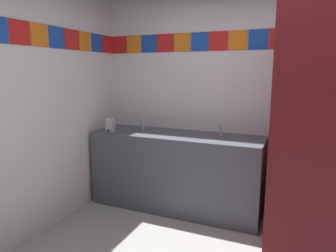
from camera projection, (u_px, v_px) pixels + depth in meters
wall_back at (257, 90)px, 3.40m from camera, size 3.70×0.09×2.77m
vanity_counter at (176, 170)px, 3.57m from camera, size 1.96×0.61×0.88m
faucet_left at (142, 125)px, 3.76m from camera, size 0.04×0.10×0.14m
faucet_right at (221, 131)px, 3.38m from camera, size 0.04×0.10×0.14m
soap_dispenser at (110, 125)px, 3.62m from camera, size 0.09×0.09×0.16m
stall_divider at (299, 138)px, 2.39m from camera, size 0.92×1.36×2.16m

